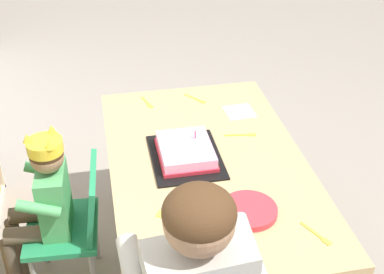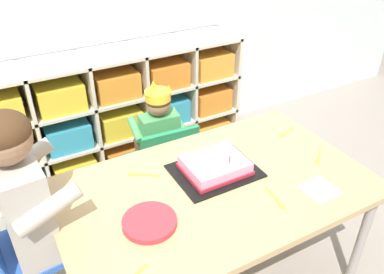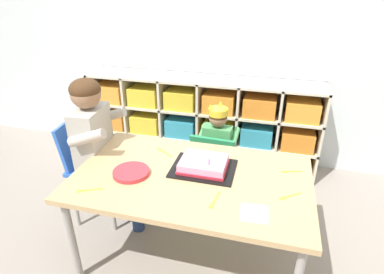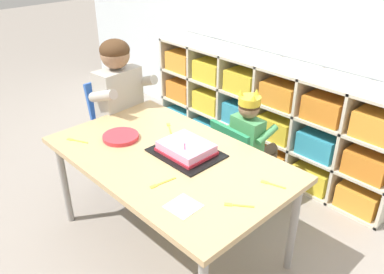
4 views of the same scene
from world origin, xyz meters
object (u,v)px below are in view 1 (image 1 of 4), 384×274
object	(u,v)px
fork_by_napkin	(147,103)
fork_scattered_mid_table	(242,135)
classroom_chair_blue	(74,221)
fork_near_cake_tray	(165,206)
birthday_cake_on_tray	(186,152)
fork_at_table_front_edge	(196,99)
child_with_crown	(43,198)
activity_table	(208,172)
fork_beside_plate_stack	(318,235)
paper_plate_stack	(249,210)

from	to	relation	value
fork_by_napkin	fork_scattered_mid_table	distance (m)	0.53
classroom_chair_blue	fork_near_cake_tray	xyz separation A→B (m)	(-0.27, -0.35, 0.25)
birthday_cake_on_tray	fork_near_cake_tray	distance (m)	0.32
fork_by_napkin	fork_at_table_front_edge	distance (m)	0.24
birthday_cake_on_tray	fork_at_table_front_edge	distance (m)	0.50
fork_scattered_mid_table	fork_at_table_front_edge	bearing A→B (deg)	-61.19
classroom_chair_blue	fork_at_table_front_edge	xyz separation A→B (m)	(0.50, -0.63, 0.25)
child_with_crown	fork_near_cake_tray	distance (m)	0.55
birthday_cake_on_tray	fork_near_cake_tray	xyz separation A→B (m)	(-0.29, 0.13, -0.02)
activity_table	fork_by_napkin	size ratio (longest dim) A/B	10.82
fork_near_cake_tray	fork_scattered_mid_table	world-z (taller)	same
fork_at_table_front_edge	fork_scattered_mid_table	bearing A→B (deg)	162.58
fork_near_cake_tray	fork_scattered_mid_table	size ratio (longest dim) A/B	0.89
fork_beside_plate_stack	fork_scattered_mid_table	size ratio (longest dim) A/B	0.91
classroom_chair_blue	fork_beside_plate_stack	world-z (taller)	classroom_chair_blue
fork_by_napkin	birthday_cake_on_tray	bearing A→B (deg)	174.96
fork_scattered_mid_table	classroom_chair_blue	bearing A→B (deg)	19.06
child_with_crown	fork_by_napkin	size ratio (longest dim) A/B	6.61
classroom_chair_blue	fork_beside_plate_stack	bearing A→B (deg)	62.12
activity_table	paper_plate_stack	size ratio (longest dim) A/B	6.41
fork_at_table_front_edge	fork_scattered_mid_table	world-z (taller)	same
birthday_cake_on_tray	fork_scattered_mid_table	bearing A→B (deg)	-66.40
child_with_crown	paper_plate_stack	world-z (taller)	child_with_crown
activity_table	paper_plate_stack	xyz separation A→B (m)	(-0.33, -0.07, 0.06)
classroom_chair_blue	birthday_cake_on_tray	size ratio (longest dim) A/B	1.69
fork_beside_plate_stack	fork_at_table_front_edge	bearing A→B (deg)	-13.55
classroom_chair_blue	fork_by_napkin	distance (m)	0.69
activity_table	fork_at_table_front_edge	distance (m)	0.54
activity_table	fork_by_napkin	distance (m)	0.57
birthday_cake_on_tray	paper_plate_stack	world-z (taller)	birthday_cake_on_tray
classroom_chair_blue	fork_at_table_front_edge	bearing A→B (deg)	132.38
child_with_crown	fork_at_table_front_edge	xyz separation A→B (m)	(0.50, -0.74, 0.11)
child_with_crown	fork_beside_plate_stack	distance (m)	1.09
activity_table	fork_at_table_front_edge	bearing A→B (deg)	-6.29
birthday_cake_on_tray	fork_by_napkin	world-z (taller)	birthday_cake_on_tray
child_with_crown	fork_scattered_mid_table	xyz separation A→B (m)	(0.14, -0.87, 0.11)
classroom_chair_blue	fork_scattered_mid_table	distance (m)	0.81
fork_near_cake_tray	fork_at_table_front_edge	size ratio (longest dim) A/B	1.12
fork_by_napkin	fork_scattered_mid_table	size ratio (longest dim) A/B	0.86
birthday_cake_on_tray	fork_by_napkin	bearing A→B (deg)	11.45
child_with_crown	fork_near_cake_tray	size ratio (longest dim) A/B	6.37
classroom_chair_blue	fork_scattered_mid_table	world-z (taller)	classroom_chair_blue
fork_at_table_front_edge	fork_beside_plate_stack	distance (m)	1.05
fork_scattered_mid_table	child_with_crown	bearing A→B (deg)	17.38
activity_table	child_with_crown	world-z (taller)	child_with_crown
child_with_crown	fork_by_napkin	world-z (taller)	child_with_crown
fork_near_cake_tray	fork_at_table_front_edge	world-z (taller)	same
fork_by_napkin	fork_near_cake_tray	distance (m)	0.78
fork_beside_plate_stack	fork_near_cake_tray	bearing A→B (deg)	37.66
fork_near_cake_tray	fork_at_table_front_edge	xyz separation A→B (m)	(0.77, -0.27, 0.00)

